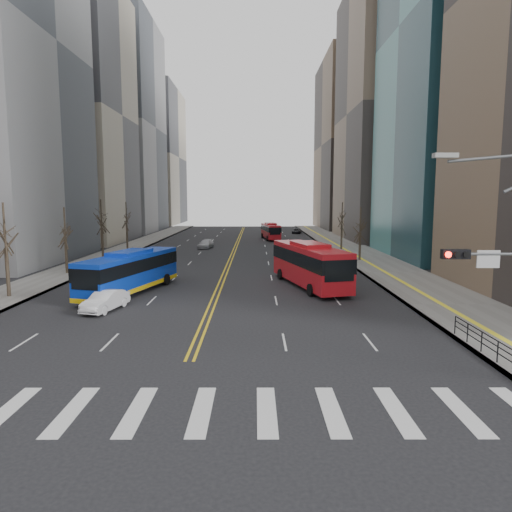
# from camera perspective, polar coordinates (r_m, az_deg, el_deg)

# --- Properties ---
(ground) EXTENTS (220.00, 220.00, 0.00)m
(ground) POSITION_cam_1_polar(r_m,az_deg,el_deg) (17.79, -10.79, -18.46)
(ground) COLOR black
(sidewalk_right) EXTENTS (7.00, 130.00, 0.15)m
(sidewalk_right) POSITION_cam_1_polar(r_m,az_deg,el_deg) (62.88, 13.13, 0.09)
(sidewalk_right) COLOR slate
(sidewalk_right) RESTS_ON ground
(sidewalk_left) EXTENTS (5.00, 130.00, 0.15)m
(sidewalk_left) POSITION_cam_1_polar(r_m,az_deg,el_deg) (64.28, -17.87, 0.08)
(sidewalk_left) COLOR slate
(sidewalk_left) RESTS_ON ground
(crosswalk) EXTENTS (26.70, 4.00, 0.01)m
(crosswalk) POSITION_cam_1_polar(r_m,az_deg,el_deg) (17.79, -10.79, -18.45)
(crosswalk) COLOR silver
(crosswalk) RESTS_ON ground
(centerline) EXTENTS (0.55, 100.00, 0.01)m
(centerline) POSITION_cam_1_polar(r_m,az_deg,el_deg) (71.22, -2.61, 1.03)
(centerline) COLOR gold
(centerline) RESTS_ON ground
(office_towers) EXTENTS (83.00, 134.00, 58.00)m
(office_towers) POSITION_cam_1_polar(r_m,az_deg,el_deg) (85.85, -2.20, 18.13)
(office_towers) COLOR gray
(office_towers) RESTS_ON ground
(pedestrian_railing) EXTENTS (0.06, 6.06, 1.02)m
(pedestrian_railing) POSITION_cam_1_polar(r_m,az_deg,el_deg) (25.38, 26.38, -9.21)
(pedestrian_railing) COLOR black
(pedestrian_railing) RESTS_ON sidewalk_right
(street_trees) EXTENTS (35.20, 47.20, 7.60)m
(street_trees) POSITION_cam_1_polar(r_m,az_deg,el_deg) (51.41, -11.68, 3.95)
(street_trees) COLOR #33281F
(street_trees) RESTS_ON ground
(blue_bus) EXTENTS (5.69, 12.15, 3.47)m
(blue_bus) POSITION_cam_1_polar(r_m,az_deg,el_deg) (38.52, -15.42, -1.78)
(blue_bus) COLOR #0C33B9
(blue_bus) RESTS_ON ground
(red_bus_near) EXTENTS (5.83, 12.58, 3.86)m
(red_bus_near) POSITION_cam_1_polar(r_m,az_deg,el_deg) (40.04, 6.68, -0.77)
(red_bus_near) COLOR #B6131B
(red_bus_near) RESTS_ON ground
(red_bus_far) EXTENTS (3.54, 10.01, 3.14)m
(red_bus_far) POSITION_cam_1_polar(r_m,az_deg,el_deg) (85.46, 1.85, 3.24)
(red_bus_far) COLOR #B6131B
(red_bus_far) RESTS_ON ground
(car_white) EXTENTS (2.44, 4.43, 1.38)m
(car_white) POSITION_cam_1_polar(r_m,az_deg,el_deg) (33.11, -18.31, -5.32)
(car_white) COLOR silver
(car_white) RESTS_ON ground
(car_dark_mid) EXTENTS (2.44, 4.79, 1.56)m
(car_dark_mid) POSITION_cam_1_polar(r_m,az_deg,el_deg) (58.36, 3.55, 0.42)
(car_dark_mid) COLOR black
(car_dark_mid) RESTS_ON ground
(car_silver) EXTENTS (2.49, 4.70, 1.30)m
(car_silver) POSITION_cam_1_polar(r_m,az_deg,el_deg) (70.97, -6.29, 1.50)
(car_silver) COLOR #9F9FA5
(car_silver) RESTS_ON ground
(car_dark_far) EXTENTS (2.54, 4.10, 1.06)m
(car_dark_far) POSITION_cam_1_polar(r_m,az_deg,el_deg) (100.76, 5.11, 3.12)
(car_dark_far) COLOR black
(car_dark_far) RESTS_ON ground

